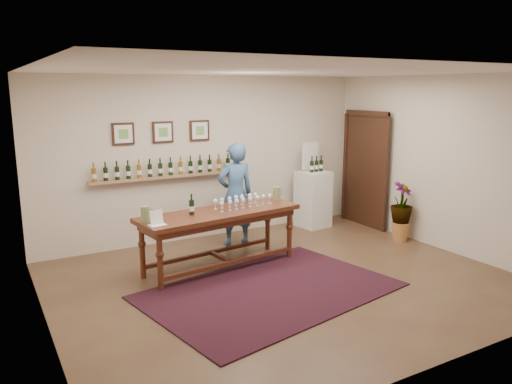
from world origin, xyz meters
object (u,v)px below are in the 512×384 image
potted_plant (401,212)px  person (235,194)px  tasting_table (220,220)px  display_pedestal (313,199)px

potted_plant → person: person is taller
tasting_table → person: (0.71, 0.88, 0.14)m
display_pedestal → person: bearing=-171.3°
person → display_pedestal: bearing=-166.1°
tasting_table → person: person is taller
potted_plant → person: size_ratio=0.51×
display_pedestal → potted_plant: size_ratio=1.20×
tasting_table → person: size_ratio=1.44×
display_pedestal → potted_plant: (0.78, -1.49, -0.01)m
tasting_table → display_pedestal: bearing=17.7°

